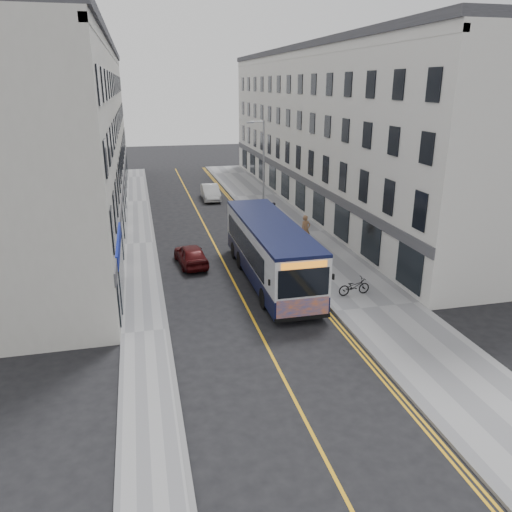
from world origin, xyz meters
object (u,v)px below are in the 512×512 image
bicycle (354,286)px  pedestrian_far (274,213)px  car_maroon (191,255)px  city_bus (270,249)px  car_white (211,192)px  streetlamp (263,171)px  pedestrian_near (306,229)px

bicycle → pedestrian_far: (-0.44, 14.11, 0.41)m
car_maroon → city_bus: bearing=132.1°
car_white → car_maroon: car_white is taller
car_white → bicycle: bearing=-79.7°
bicycle → car_white: car_white is taller
pedestrian_far → streetlamp: bearing=-178.3°
streetlamp → pedestrian_near: (1.86, -4.67, -3.28)m
pedestrian_near → city_bus: bearing=-137.0°
city_bus → streetlamp: bearing=78.2°
car_white → car_maroon: bearing=-100.9°
pedestrian_near → pedestrian_far: size_ratio=1.14×
streetlamp → pedestrian_near: 6.00m
streetlamp → pedestrian_near: bearing=-68.3°
city_bus → car_maroon: (-4.00, 3.55, -1.18)m
pedestrian_near → pedestrian_far: pedestrian_near is taller
city_bus → bicycle: bearing=-40.9°
bicycle → pedestrian_far: bearing=-2.1°
pedestrian_far → car_white: pedestrian_far is taller
streetlamp → pedestrian_far: (1.05, 0.53, -3.40)m
pedestrian_far → pedestrian_near: bearing=-106.1°
streetlamp → bicycle: (1.49, -13.59, -3.81)m
bicycle → car_white: size_ratio=0.40×
city_bus → car_white: (-0.20, 21.21, -1.12)m
bicycle → car_maroon: size_ratio=0.45×
pedestrian_near → car_white: size_ratio=0.45×
pedestrian_far → car_white: size_ratio=0.40×
car_maroon → pedestrian_far: bearing=-140.6°
streetlamp → city_bus: (-2.17, -10.42, -2.54)m
car_maroon → car_white: bearing=-108.4°
bicycle → car_maroon: 10.19m
bicycle → pedestrian_near: 8.94m
pedestrian_near → car_white: (-4.23, 15.47, -0.39)m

